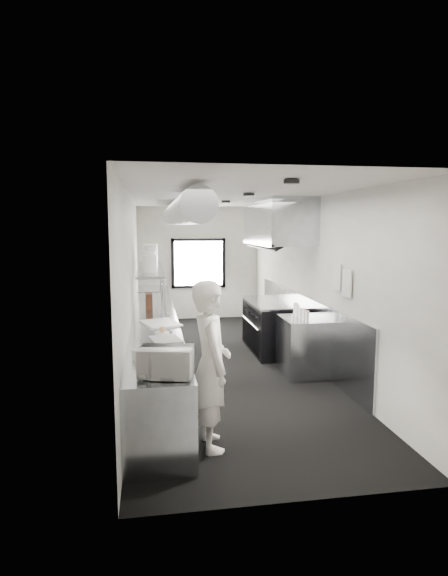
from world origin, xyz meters
name	(u,v)px	position (x,y,z in m)	size (l,w,h in m)	color
floor	(224,364)	(0.00, 0.00, 0.00)	(3.00, 8.00, 0.01)	black
ceiling	(224,197)	(0.00, 0.00, 2.80)	(3.00, 8.00, 0.01)	beige
wall_back	(198,263)	(0.00, 4.00, 1.40)	(3.00, 0.02, 2.80)	silver
wall_front	(302,342)	(0.00, -4.00, 1.40)	(3.00, 0.02, 2.80)	silver
wall_left	(132,284)	(-1.50, 0.00, 1.40)	(0.02, 8.00, 2.80)	silver
wall_right	(310,281)	(1.50, 0.00, 1.40)	(0.02, 8.00, 2.80)	silver
wall_cladding	(302,326)	(1.48, 0.30, 0.55)	(0.03, 5.50, 1.10)	#949AA2
hvac_duct	(179,213)	(-0.70, 0.40, 2.55)	(0.40, 0.40, 6.40)	#94989C
service_window	(199,263)	(0.00, 3.96, 1.40)	(1.36, 0.05, 1.25)	silver
exhaust_hood	(277,223)	(1.10, 0.70, 2.39)	(0.81, 2.20, 0.88)	#949AA2
prep_counter	(155,349)	(-1.15, -0.50, 0.45)	(0.70, 6.00, 0.90)	#949AA2
pass_shelf	(151,270)	(-1.19, 1.00, 1.54)	(0.45, 3.00, 0.68)	#949AA2
range	(273,326)	(1.04, 0.70, 0.47)	(0.88, 1.60, 0.94)	black
bottle_station	(303,346)	(1.15, -0.70, 0.45)	(0.65, 0.80, 0.90)	#949AA2
far_work_table	(153,307)	(-1.15, 3.20, 0.45)	(0.70, 1.20, 0.90)	#949AA2
notice_sheet_a	(337,277)	(1.47, -1.20, 1.60)	(0.02, 0.28, 0.38)	silver
notice_sheet_b	(347,283)	(1.47, -1.55, 1.55)	(0.02, 0.28, 0.38)	silver
line_cook	(211,365)	(-0.60, -2.88, 0.89)	(0.65, 0.43, 1.78)	silver
microwave	(166,362)	(-1.07, -3.19, 1.04)	(0.47, 0.36, 0.28)	silver
deli_tub_a	(139,354)	(-1.35, -2.55, 0.95)	(0.15, 0.15, 0.10)	#B8C1B2
deli_tub_b	(145,352)	(-1.28, -2.49, 0.95)	(0.14, 0.14, 0.10)	#B8C1B2
newspaper	(166,339)	(-1.03, -1.73, 0.91)	(0.35, 0.44, 0.01)	beige
small_plate	(162,333)	(-1.06, -1.39, 0.91)	(0.20, 0.20, 0.02)	white
pastry	(162,329)	(-1.06, -1.39, 0.96)	(0.08, 0.08, 0.08)	tan
cutting_board	(160,323)	(-1.07, -0.77, 0.91)	(0.47, 0.62, 0.02)	silver
knife_block	(149,301)	(-1.23, 0.54, 1.03)	(0.11, 0.25, 0.27)	#572F1E
plate_stack_a	(150,264)	(-1.21, 0.22, 1.71)	(0.24, 0.24, 0.28)	white
plate_stack_b	(149,260)	(-1.22, 0.72, 1.73)	(0.25, 0.25, 0.32)	white
plate_stack_c	(150,257)	(-1.19, 1.30, 1.76)	(0.26, 0.26, 0.37)	white
plate_stack_d	(151,254)	(-1.19, 1.76, 1.78)	(0.27, 0.27, 0.41)	white
squeeze_bottle_a	(307,317)	(1.10, -1.00, 0.99)	(0.06, 0.06, 0.17)	silver
squeeze_bottle_b	(304,315)	(1.09, -0.88, 0.99)	(0.06, 0.06, 0.18)	silver
squeeze_bottle_c	(300,313)	(1.08, -0.74, 0.98)	(0.06, 0.06, 0.17)	silver
squeeze_bottle_d	(297,310)	(1.09, -0.54, 1.00)	(0.07, 0.07, 0.20)	silver
squeeze_bottle_e	(295,309)	(1.13, -0.35, 0.99)	(0.06, 0.06, 0.18)	silver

